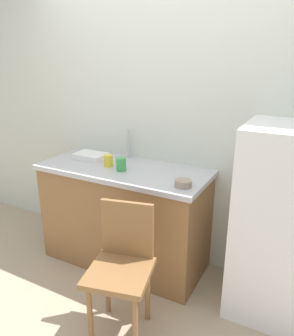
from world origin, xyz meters
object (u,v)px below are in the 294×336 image
object	(u,v)px
dish_tray	(91,156)
terracotta_bowl	(183,183)
refrigerator	(283,225)
cup_yellow	(108,161)
chair	(122,264)
cup_green	(121,164)

from	to	relation	value
dish_tray	terracotta_bowl	xyz separation A→B (m)	(0.99, -0.22, -0.00)
refrigerator	cup_yellow	bearing A→B (deg)	-178.34
chair	cup_yellow	bearing A→B (deg)	116.25
refrigerator	chair	distance (m)	1.13
dish_tray	cup_green	world-z (taller)	cup_green
refrigerator	dish_tray	world-z (taller)	refrigerator
cup_green	terracotta_bowl	bearing A→B (deg)	-7.92
cup_green	refrigerator	bearing A→B (deg)	3.85
terracotta_bowl	cup_green	world-z (taller)	cup_green
dish_tray	cup_yellow	world-z (taller)	cup_yellow
refrigerator	cup_yellow	world-z (taller)	refrigerator
dish_tray	cup_green	distance (m)	0.44
refrigerator	dish_tray	xyz separation A→B (m)	(-1.67, 0.06, 0.24)
terracotta_bowl	cup_green	bearing A→B (deg)	172.08
chair	terracotta_bowl	xyz separation A→B (m)	(0.21, 0.51, 0.43)
terracotta_bowl	cup_green	distance (m)	0.58
chair	dish_tray	xyz separation A→B (m)	(-0.78, 0.73, 0.43)
chair	cup_green	bearing A→B (deg)	108.67
refrigerator	chair	size ratio (longest dim) A/B	1.55
refrigerator	cup_yellow	xyz separation A→B (m)	(-1.41, -0.04, 0.26)
cup_yellow	cup_green	bearing A→B (deg)	-15.76
dish_tray	refrigerator	bearing A→B (deg)	-2.04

